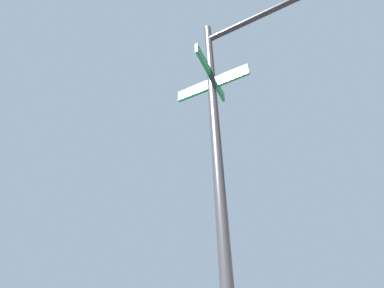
% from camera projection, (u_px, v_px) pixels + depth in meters
% --- Properties ---
extents(traffic_signal_near, '(1.70, 3.55, 5.79)m').
position_uv_depth(traffic_signal_near, '(312.00, 47.00, 3.32)').
color(traffic_signal_near, black).
rests_on(traffic_signal_near, ground_plane).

